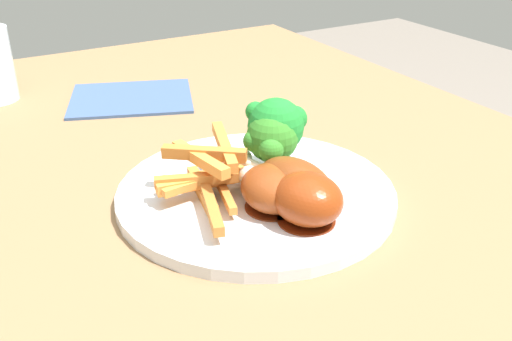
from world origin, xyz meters
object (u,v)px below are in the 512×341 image
Objects in this scene: carrot_fries_pile at (209,174)px; chicken_drumstick_extra at (304,198)px; chicken_drumstick_far at (271,187)px; dining_table at (237,276)px; broccoli_floret_middle at (276,127)px; chicken_drumstick_near at (291,182)px; broccoli_floret_front at (271,136)px; dinner_plate at (256,194)px.

carrot_fries_pile is 0.10m from chicken_drumstick_extra.
dining_table is at bearing 17.34° from chicken_drumstick_far.
chicken_drumstick_extra is (-0.08, -0.03, 0.13)m from dining_table.
broccoli_floret_middle reaches higher than carrot_fries_pile.
dining_table is 0.14m from chicken_drumstick_near.
chicken_drumstick_far is at bearing -162.66° from dining_table.
carrot_fries_pile is (-0.01, 0.08, -0.03)m from broccoli_floret_middle.
chicken_drumstick_extra is at bearing 168.55° from chicken_drumstick_near.
chicken_drumstick_near is 1.18× the size of chicken_drumstick_extra.
chicken_drumstick_extra reaches higher than chicken_drumstick_far.
broccoli_floret_middle reaches higher than chicken_drumstick_far.
dining_table is at bearing 100.94° from broccoli_floret_front.
chicken_drumstick_far is at bearing -140.75° from carrot_fries_pile.
chicken_drumstick_far is (-0.04, 0.00, 0.03)m from dinner_plate.
dining_table is 4.52× the size of dinner_plate.
chicken_drumstick_far is at bearing 149.20° from broccoli_floret_front.
dining_table is 0.16m from broccoli_floret_front.
carrot_fries_pile is 1.11× the size of chicken_drumstick_near.
broccoli_floret_front reaches higher than dining_table.
chicken_drumstick_extra is at bearing -173.87° from dinner_plate.
dinner_plate is 0.05m from chicken_drumstick_near.
dining_table is at bearing 18.05° from chicken_drumstick_extra.
chicken_drumstick_extra is at bearing 163.06° from broccoli_floret_middle.
dining_table is 10.36× the size of chicken_drumstick_far.
dinner_plate is (-0.01, -0.02, 0.10)m from dining_table.
carrot_fries_pile is (0.01, 0.04, 0.03)m from dinner_plate.
broccoli_floret_front is 0.01m from broccoli_floret_middle.
dinner_plate is at bearing 18.32° from chicken_drumstick_near.
broccoli_floret_middle reaches higher than dinner_plate.
carrot_fries_pile reaches higher than dining_table.
chicken_drumstick_near is 1.17× the size of chicken_drumstick_far.
broccoli_floret_middle is at bearing -74.93° from dining_table.
chicken_drumstick_extra is (-0.09, -0.05, 0.00)m from carrot_fries_pile.
chicken_drumstick_near is (-0.06, -0.06, 0.00)m from carrot_fries_pile.
carrot_fries_pile and chicken_drumstick_extra have the same top height.
dinner_plate is 1.96× the size of chicken_drumstick_near.
broccoli_floret_middle is (0.02, -0.04, 0.06)m from dinner_plate.
chicken_drumstick_far is at bearing 172.47° from dinner_plate.
carrot_fries_pile is (0.00, 0.03, 0.13)m from dining_table.
broccoli_floret_front is at bearing -86.31° from carrot_fries_pile.
dinner_plate is 0.08m from chicken_drumstick_extra.
broccoli_floret_middle reaches higher than chicken_drumstick_extra.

